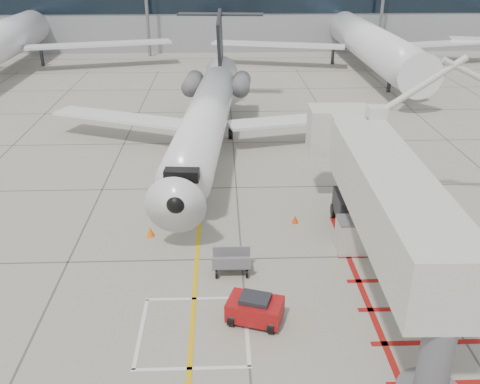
{
  "coord_description": "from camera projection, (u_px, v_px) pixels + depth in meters",
  "views": [
    {
      "loc": [
        -0.86,
        -17.16,
        13.28
      ],
      "look_at": [
        0.0,
        6.0,
        2.5
      ],
      "focal_mm": 40.0,
      "sensor_mm": 36.0,
      "label": 1
    }
  ],
  "objects": [
    {
      "name": "ground_plane",
      "position": [
        246.0,
        313.0,
        21.17
      ],
      "size": [
        260.0,
        260.0,
        0.0
      ],
      "primitive_type": "plane",
      "color": "gray",
      "rests_on": "ground"
    },
    {
      "name": "regional_jet",
      "position": [
        201.0,
        105.0,
        33.7
      ],
      "size": [
        26.89,
        32.69,
        8.06
      ],
      "primitive_type": null,
      "rotation": [
        0.0,
        0.0,
        -0.08
      ],
      "color": "white",
      "rests_on": "ground_plane"
    },
    {
      "name": "jet_bridge",
      "position": [
        391.0,
        212.0,
        21.29
      ],
      "size": [
        8.9,
        18.02,
        7.12
      ],
      "primitive_type": null,
      "rotation": [
        0.0,
        0.0,
        -0.03
      ],
      "color": "silver",
      "rests_on": "ground_plane"
    },
    {
      "name": "pushback_tug",
      "position": [
        255.0,
        308.0,
        20.47
      ],
      "size": [
        2.37,
        1.88,
        1.21
      ],
      "primitive_type": null,
      "rotation": [
        0.0,
        0.0,
        -0.32
      ],
      "color": "#9F0F10",
      "rests_on": "ground_plane"
    },
    {
      "name": "baggage_cart",
      "position": [
        232.0,
        262.0,
        23.56
      ],
      "size": [
        1.7,
        1.08,
        1.06
      ],
      "primitive_type": null,
      "rotation": [
        0.0,
        0.0,
        -0.01
      ],
      "color": "slate",
      "rests_on": "ground_plane"
    },
    {
      "name": "ground_power_unit",
      "position": [
        359.0,
        235.0,
        25.16
      ],
      "size": [
        2.09,
        1.22,
        1.65
      ],
      "primitive_type": null,
      "rotation": [
        0.0,
        0.0,
        0.0
      ],
      "color": "#BBBAB2",
      "rests_on": "ground_plane"
    },
    {
      "name": "cone_nose",
      "position": [
        150.0,
        231.0,
        26.63
      ],
      "size": [
        0.39,
        0.39,
        0.55
      ],
      "primitive_type": "cone",
      "color": "orange",
      "rests_on": "ground_plane"
    },
    {
      "name": "cone_side",
      "position": [
        295.0,
        219.0,
        27.93
      ],
      "size": [
        0.32,
        0.32,
        0.44
      ],
      "primitive_type": "cone",
      "color": "#EC410C",
      "rests_on": "ground_plane"
    },
    {
      "name": "bg_aircraft_b",
      "position": [
        1.0,
        14.0,
        59.41
      ],
      "size": [
        37.12,
        41.25,
        12.37
      ],
      "primitive_type": null,
      "color": "silver",
      "rests_on": "ground_plane"
    },
    {
      "name": "bg_aircraft_c",
      "position": [
        365.0,
        16.0,
        60.92
      ],
      "size": [
        35.09,
        38.99,
        11.7
      ],
      "primitive_type": null,
      "color": "silver",
      "rests_on": "ground_plane"
    }
  ]
}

